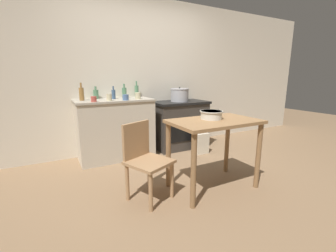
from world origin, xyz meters
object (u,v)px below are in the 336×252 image
(bottle_left, at_px, (124,92))
(bottle_center_left, at_px, (137,91))
(flour_sack, at_px, (201,143))
(mixing_bowl_large, at_px, (211,114))
(cup_far_right, at_px, (138,96))
(stove, at_px, (179,124))
(bottle_center, at_px, (114,94))
(bottle_mid_left, at_px, (82,94))
(cup_mid_right, at_px, (109,97))
(stock_pot, at_px, (180,95))
(bottle_far_left, at_px, (96,94))
(cup_right, at_px, (94,99))
(chair, at_px, (145,158))
(work_table, at_px, (214,133))
(cup_center_right, at_px, (126,97))

(bottle_left, relative_size, bottle_center_left, 0.85)
(flour_sack, distance_m, mixing_bowl_large, 1.30)
(cup_far_right, bearing_deg, bottle_left, 110.06)
(stove, xyz_separation_m, bottle_center, (-1.16, 0.05, 0.58))
(bottle_center_left, bearing_deg, bottle_left, -170.51)
(bottle_mid_left, xyz_separation_m, cup_mid_right, (0.34, -0.21, -0.05))
(stock_pot, bearing_deg, bottle_far_left, 170.50)
(bottle_left, bearing_deg, bottle_center_left, 9.49)
(stove, distance_m, mixing_bowl_large, 1.56)
(cup_right, bearing_deg, cup_mid_right, 11.28)
(flour_sack, xyz_separation_m, cup_mid_right, (-1.41, 0.31, 0.80))
(cup_far_right, bearing_deg, cup_mid_right, -177.38)
(bottle_far_left, xyz_separation_m, cup_right, (-0.11, -0.42, -0.04))
(flour_sack, height_order, bottle_far_left, bottle_far_left)
(stove, distance_m, stock_pot, 0.53)
(cup_mid_right, xyz_separation_m, cup_right, (-0.22, -0.04, -0.01))
(mixing_bowl_large, bearing_deg, cup_right, 131.02)
(bottle_left, distance_m, bottle_center, 0.24)
(stock_pot, relative_size, cup_far_right, 3.24)
(stove, xyz_separation_m, stock_pot, (-0.02, -0.02, 0.53))
(flour_sack, distance_m, cup_right, 1.84)
(stove, relative_size, bottle_mid_left, 3.77)
(bottle_far_left, distance_m, bottle_center_left, 0.67)
(flour_sack, distance_m, bottle_mid_left, 2.02)
(cup_right, bearing_deg, stock_pot, 7.29)
(stove, relative_size, bottle_left, 4.30)
(bottle_far_left, relative_size, bottle_center_left, 0.72)
(mixing_bowl_large, xyz_separation_m, cup_mid_right, (-0.83, 1.26, 0.13))
(chair, distance_m, cup_right, 1.28)
(stove, xyz_separation_m, mixing_bowl_large, (-0.44, -1.43, 0.43))
(stove, height_order, stock_pot, stock_pot)
(work_table, distance_m, bottle_far_left, 1.98)
(bottle_left, bearing_deg, cup_center_right, -104.85)
(work_table, relative_size, cup_mid_right, 10.08)
(flour_sack, xyz_separation_m, cup_far_right, (-0.97, 0.33, 0.80))
(flour_sack, bearing_deg, bottle_center_left, 141.42)
(work_table, bearing_deg, stock_pot, 73.64)
(bottle_center_left, height_order, cup_far_right, bottle_center_left)
(stove, xyz_separation_m, cup_right, (-1.50, -0.21, 0.55))
(bottle_mid_left, bearing_deg, stock_pot, -2.28)
(mixing_bowl_large, height_order, cup_center_right, cup_center_right)
(chair, bearing_deg, stove, 24.18)
(bottle_center_left, relative_size, cup_mid_right, 2.69)
(stock_pot, distance_m, bottle_left, 0.95)
(chair, distance_m, flour_sack, 1.63)
(chair, distance_m, stock_pot, 1.86)
(chair, xyz_separation_m, bottle_center, (0.07, 1.39, 0.57))
(stock_pot, distance_m, bottle_center, 1.14)
(cup_right, xyz_separation_m, cup_far_right, (0.67, 0.06, 0.01))
(mixing_bowl_large, distance_m, cup_center_right, 1.36)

